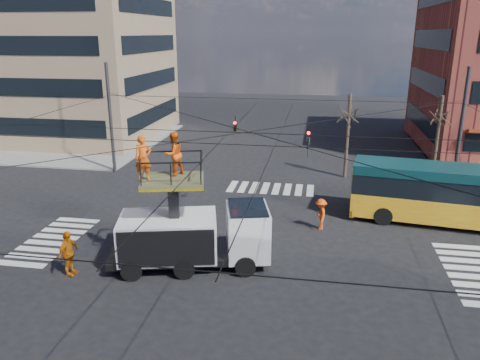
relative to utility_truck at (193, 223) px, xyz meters
name	(u,v)px	position (x,y,z in m)	size (l,w,h in m)	color
ground	(248,255)	(2.25, 1.33, -2.01)	(120.00, 120.00, 0.00)	black
sidewalk_nw	(66,140)	(-18.75, 22.33, -1.95)	(18.00, 18.00, 0.12)	slate
crosswalks	(248,255)	(2.25, 1.33, -2.00)	(22.40, 22.40, 0.02)	silver
overhead_network	(248,165)	(2.18, 1.74, 2.28)	(24.24, 24.24, 8.00)	#2D2D30
tree_a	(349,113)	(7.25, 14.83, 2.62)	(2.00, 2.00, 6.00)	#382B21
tree_b	(440,116)	(13.25, 14.83, 2.62)	(2.00, 2.00, 6.00)	#382B21
utility_truck	(193,223)	(0.00, 0.00, 0.00)	(7.35, 3.99, 6.02)	black
city_bus	(467,195)	(13.17, 6.84, -0.29)	(12.12, 4.19, 3.20)	orange
traffic_cone	(130,250)	(-3.12, 0.19, -1.65)	(0.36, 0.36, 0.72)	#FC3D0A
worker_ground	(68,254)	(-5.03, -1.79, -1.00)	(1.19, 0.49, 2.02)	orange
flagger	(321,214)	(5.56, 5.01, -1.16)	(1.10, 0.63, 1.70)	#F64A0F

